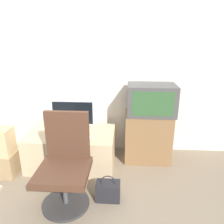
# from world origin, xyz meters

# --- Properties ---
(ground_plane) EXTENTS (12.00, 12.00, 0.00)m
(ground_plane) POSITION_xyz_m (0.00, 0.00, 0.00)
(ground_plane) COLOR #7F705B
(wall_back) EXTENTS (4.40, 0.05, 2.60)m
(wall_back) POSITION_xyz_m (0.00, 1.32, 1.30)
(wall_back) COLOR silver
(wall_back) RESTS_ON ground_plane
(desk) EXTENTS (1.14, 0.69, 0.47)m
(desk) POSITION_xyz_m (-0.14, 0.80, 0.24)
(desk) COLOR #CCB289
(desk) RESTS_ON ground_plane
(side_stand) EXTENTS (0.63, 0.46, 0.69)m
(side_stand) POSITION_xyz_m (0.90, 1.02, 0.35)
(side_stand) COLOR olive
(side_stand) RESTS_ON ground_plane
(main_monitor) EXTENTS (0.56, 0.18, 0.42)m
(main_monitor) POSITION_xyz_m (-0.12, 0.89, 0.68)
(main_monitor) COLOR silver
(main_monitor) RESTS_ON desk
(keyboard) EXTENTS (0.33, 0.12, 0.01)m
(keyboard) POSITION_xyz_m (-0.09, 0.66, 0.48)
(keyboard) COLOR silver
(keyboard) RESTS_ON desk
(mouse) EXTENTS (0.05, 0.04, 0.03)m
(mouse) POSITION_xyz_m (0.15, 0.66, 0.48)
(mouse) COLOR silver
(mouse) RESTS_ON desk
(crt_tv) EXTENTS (0.63, 0.42, 0.40)m
(crt_tv) POSITION_xyz_m (0.92, 1.00, 0.89)
(crt_tv) COLOR #474747
(crt_tv) RESTS_ON side_stand
(office_chair) EXTENTS (0.51, 0.51, 0.97)m
(office_chair) POSITION_xyz_m (-0.02, 0.08, 0.42)
(office_chair) COLOR #333333
(office_chair) RESTS_ON ground_plane
(cardboard_box_lower) EXTENTS (0.23, 0.25, 0.30)m
(cardboard_box_lower) POSITION_xyz_m (-0.90, 0.49, 0.15)
(cardboard_box_lower) COLOR #A3845B
(cardboard_box_lower) RESTS_ON ground_plane
(cardboard_box_upper) EXTENTS (0.22, 0.23, 0.34)m
(cardboard_box_upper) POSITION_xyz_m (-0.90, 0.49, 0.47)
(cardboard_box_upper) COLOR #D1B27F
(cardboard_box_upper) RESTS_ON cardboard_box_lower
(handbag) EXTENTS (0.26, 0.16, 0.30)m
(handbag) POSITION_xyz_m (0.41, 0.13, 0.11)
(handbag) COLOR #232328
(handbag) RESTS_ON ground_plane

